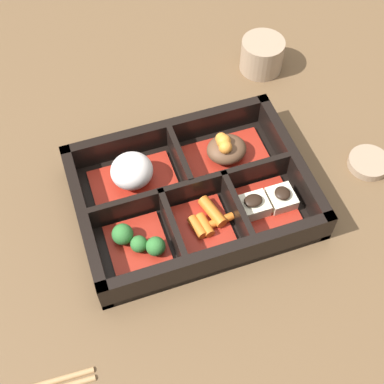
{
  "coord_description": "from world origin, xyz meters",
  "views": [
    {
      "loc": [
        -0.13,
        -0.37,
        0.61
      ],
      "look_at": [
        0.0,
        0.0,
        0.03
      ],
      "focal_mm": 50.0,
      "sensor_mm": 36.0,
      "label": 1
    }
  ],
  "objects": [
    {
      "name": "tea_cup",
      "position": [
        0.19,
        0.21,
        0.03
      ],
      "size": [
        0.07,
        0.07,
        0.05
      ],
      "color": "gray",
      "rests_on": "ground_plane"
    },
    {
      "name": "bowl_carrots",
      "position": [
        0.0,
        -0.05,
        0.02
      ],
      "size": [
        0.07,
        0.08,
        0.02
      ],
      "color": "maroon",
      "rests_on": "bento_base"
    },
    {
      "name": "bowl_rice",
      "position": [
        -0.07,
        0.05,
        0.03
      ],
      "size": [
        0.11,
        0.07,
        0.05
      ],
      "color": "maroon",
      "rests_on": "bento_base"
    },
    {
      "name": "bowl_tofu",
      "position": [
        0.09,
        -0.05,
        0.02
      ],
      "size": [
        0.08,
        0.08,
        0.03
      ],
      "color": "maroon",
      "rests_on": "bento_base"
    },
    {
      "name": "bowl_stew",
      "position": [
        0.07,
        0.05,
        0.03
      ],
      "size": [
        0.11,
        0.07,
        0.05
      ],
      "color": "maroon",
      "rests_on": "bento_base"
    },
    {
      "name": "bento_base",
      "position": [
        0.0,
        0.0,
        0.01
      ],
      "size": [
        0.3,
        0.22,
        0.01
      ],
      "color": "black",
      "rests_on": "ground_plane"
    },
    {
      "name": "sauce_dish",
      "position": [
        0.26,
        -0.02,
        0.01
      ],
      "size": [
        0.06,
        0.06,
        0.01
      ],
      "color": "gray",
      "rests_on": "ground_plane"
    },
    {
      "name": "bowl_greens",
      "position": [
        -0.09,
        -0.05,
        0.02
      ],
      "size": [
        0.07,
        0.08,
        0.03
      ],
      "color": "maroon",
      "rests_on": "bento_base"
    },
    {
      "name": "ground_plane",
      "position": [
        0.0,
        0.0,
        0.0
      ],
      "size": [
        3.0,
        3.0,
        0.0
      ],
      "primitive_type": "plane",
      "color": "brown"
    },
    {
      "name": "bento_rim",
      "position": [
        0.0,
        -0.0,
        0.02
      ],
      "size": [
        0.3,
        0.22,
        0.05
      ],
      "color": "black",
      "rests_on": "ground_plane"
    }
  ]
}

